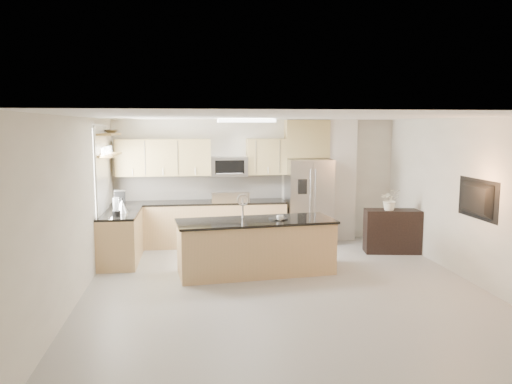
{
  "coord_description": "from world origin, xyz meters",
  "views": [
    {
      "loc": [
        -1.38,
        -7.29,
        2.46
      ],
      "look_at": [
        -0.26,
        1.3,
        1.32
      ],
      "focal_mm": 35.0,
      "sensor_mm": 36.0,
      "label": 1
    }
  ],
  "objects": [
    {
      "name": "wall_front",
      "position": [
        0.0,
        -3.25,
        1.3
      ],
      "size": [
        6.0,
        0.02,
        2.6
      ],
      "primitive_type": "cube",
      "color": "silver",
      "rests_on": "floor"
    },
    {
      "name": "bowl",
      "position": [
        -2.85,
        2.31,
        2.38
      ],
      "size": [
        0.39,
        0.39,
        0.08
      ],
      "primitive_type": "imported",
      "rotation": [
        0.0,
        0.0,
        0.17
      ],
      "color": "#A8A8AB",
      "rests_on": "shelf_upper"
    },
    {
      "name": "blender",
      "position": [
        -2.68,
        1.42,
        1.06
      ],
      "size": [
        0.14,
        0.14,
        0.33
      ],
      "color": "black",
      "rests_on": "left_counter"
    },
    {
      "name": "wall_left",
      "position": [
        -3.0,
        0.0,
        1.3
      ],
      "size": [
        0.02,
        6.5,
        2.6
      ],
      "primitive_type": "cube",
      "color": "silver",
      "rests_on": "floor"
    },
    {
      "name": "coffee_maker",
      "position": [
        -2.7,
        2.01,
        1.1
      ],
      "size": [
        0.23,
        0.27,
        0.37
      ],
      "color": "black",
      "rests_on": "left_counter"
    },
    {
      "name": "credenza",
      "position": [
        2.5,
        1.85,
        0.42
      ],
      "size": [
        1.12,
        0.61,
        0.85
      ],
      "primitive_type": "cube",
      "rotation": [
        0.0,
        0.0,
        -0.16
      ],
      "color": "black",
      "rests_on": "floor"
    },
    {
      "name": "window",
      "position": [
        -2.98,
        1.85,
        1.65
      ],
      "size": [
        0.04,
        1.15,
        1.65
      ],
      "color": "white",
      "rests_on": "wall_left"
    },
    {
      "name": "upper_cabinets",
      "position": [
        -1.3,
        3.09,
        1.83
      ],
      "size": [
        3.5,
        0.33,
        0.75
      ],
      "color": "tan",
      "rests_on": "wall_back"
    },
    {
      "name": "cup",
      "position": [
        0.06,
        0.72,
        0.95
      ],
      "size": [
        0.15,
        0.15,
        0.09
      ],
      "primitive_type": "imported",
      "rotation": [
        0.0,
        0.0,
        0.33
      ],
      "color": "white",
      "rests_on": "island"
    },
    {
      "name": "microwave",
      "position": [
        -0.6,
        3.04,
        1.63
      ],
      "size": [
        0.76,
        0.4,
        0.4
      ],
      "color": "#A8A8AB",
      "rests_on": "upper_cabinets"
    },
    {
      "name": "back_counter",
      "position": [
        -1.23,
        2.93,
        0.47
      ],
      "size": [
        3.55,
        0.66,
        1.44
      ],
      "color": "tan",
      "rests_on": "floor"
    },
    {
      "name": "partition_column",
      "position": [
        1.82,
        3.1,
        1.3
      ],
      "size": [
        0.6,
        0.3,
        2.6
      ],
      "primitive_type": "cube",
      "color": "silver",
      "rests_on": "floor"
    },
    {
      "name": "island",
      "position": [
        -0.32,
        0.82,
        0.46
      ],
      "size": [
        2.71,
        1.23,
        1.33
      ],
      "rotation": [
        0.0,
        0.0,
        0.11
      ],
      "color": "tan",
      "rests_on": "floor"
    },
    {
      "name": "range",
      "position": [
        -0.6,
        2.92,
        0.47
      ],
      "size": [
        0.76,
        0.64,
        1.14
      ],
      "color": "black",
      "rests_on": "floor"
    },
    {
      "name": "television",
      "position": [
        2.91,
        -0.2,
        1.35
      ],
      "size": [
        0.14,
        1.08,
        0.62
      ],
      "primitive_type": "imported",
      "rotation": [
        0.0,
        0.0,
        1.57
      ],
      "color": "black",
      "rests_on": "wall_right"
    },
    {
      "name": "left_counter",
      "position": [
        -2.67,
        1.85,
        0.46
      ],
      "size": [
        0.66,
        1.5,
        0.92
      ],
      "color": "tan",
      "rests_on": "floor"
    },
    {
      "name": "wall_right",
      "position": [
        3.0,
        0.0,
        1.3
      ],
      "size": [
        0.02,
        6.5,
        2.6
      ],
      "primitive_type": "cube",
      "color": "silver",
      "rests_on": "floor"
    },
    {
      "name": "refrigerator",
      "position": [
        1.06,
        2.87,
        0.89
      ],
      "size": [
        0.92,
        0.78,
        1.78
      ],
      "color": "#A8A8AB",
      "rests_on": "floor"
    },
    {
      "name": "floor",
      "position": [
        0.0,
        0.0,
        0.0
      ],
      "size": [
        6.5,
        6.5,
        0.0
      ],
      "primitive_type": "plane",
      "color": "#9F9C98",
      "rests_on": "ground"
    },
    {
      "name": "wall_back",
      "position": [
        0.0,
        3.25,
        1.3
      ],
      "size": [
        6.0,
        0.02,
        2.6
      ],
      "primitive_type": "cube",
      "color": "silver",
      "rests_on": "floor"
    },
    {
      "name": "kettle",
      "position": [
        -2.62,
        1.77,
        1.04
      ],
      "size": [
        0.21,
        0.21,
        0.27
      ],
      "color": "#A8A8AB",
      "rests_on": "left_counter"
    },
    {
      "name": "platter",
      "position": [
        0.06,
        0.86,
        0.92
      ],
      "size": [
        0.33,
        0.33,
        0.02
      ],
      "primitive_type": "cylinder",
      "rotation": [
        0.0,
        0.0,
        0.01
      ],
      "color": "black",
      "rests_on": "island"
    },
    {
      "name": "ceiling_fixture",
      "position": [
        -0.4,
        1.6,
        2.56
      ],
      "size": [
        1.0,
        0.5,
        0.06
      ],
      "primitive_type": "cube",
      "color": "white",
      "rests_on": "ceiling"
    },
    {
      "name": "shelf_upper",
      "position": [
        -2.85,
        1.95,
        2.32
      ],
      "size": [
        0.3,
        1.2,
        0.04
      ],
      "primitive_type": "cube",
      "color": "olive",
      "rests_on": "wall_left"
    },
    {
      "name": "ceiling",
      "position": [
        0.0,
        0.0,
        2.6
      ],
      "size": [
        6.0,
        6.5,
        0.02
      ],
      "primitive_type": "cube",
      "color": "white",
      "rests_on": "wall_back"
    },
    {
      "name": "shelf_lower",
      "position": [
        -2.85,
        1.95,
        1.95
      ],
      "size": [
        0.3,
        1.2,
        0.04
      ],
      "primitive_type": "cube",
      "color": "olive",
      "rests_on": "wall_left"
    },
    {
      "name": "flower_vase",
      "position": [
        2.42,
        1.8,
        1.16
      ],
      "size": [
        0.62,
        0.55,
        0.63
      ],
      "primitive_type": "imported",
      "rotation": [
        0.0,
        0.0,
        -0.12
      ],
      "color": "white",
      "rests_on": "credenza"
    }
  ]
}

